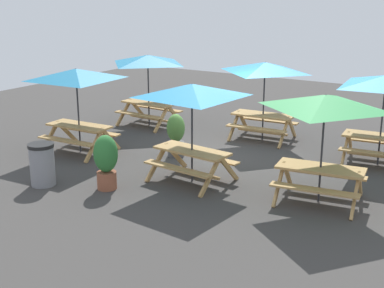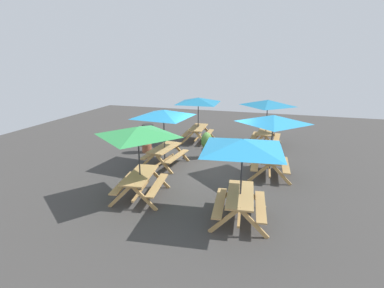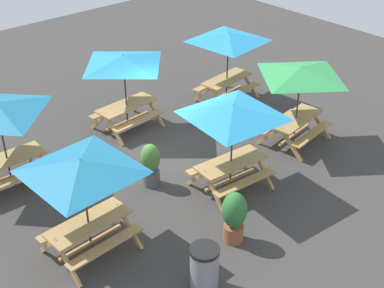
% 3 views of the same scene
% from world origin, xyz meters
% --- Properties ---
extents(ground_plane, '(25.68, 25.68, 0.00)m').
position_xyz_m(ground_plane, '(0.00, 0.00, 0.00)').
color(ground_plane, '#3D3A38').
rests_on(ground_plane, ground).
extents(picnic_table_0, '(2.81, 2.81, 2.34)m').
position_xyz_m(picnic_table_0, '(-0.32, 2.08, 1.99)').
color(picnic_table_0, tan).
rests_on(picnic_table_0, ground).
extents(picnic_table_1, '(2.26, 2.26, 2.34)m').
position_xyz_m(picnic_table_1, '(-3.26, 1.71, 1.99)').
color(picnic_table_1, tan).
rests_on(picnic_table_1, ground).
extents(picnic_table_2, '(2.06, 2.06, 2.34)m').
position_xyz_m(picnic_table_2, '(3.71, -1.67, 1.99)').
color(picnic_table_2, tan).
rests_on(picnic_table_2, ground).
extents(picnic_table_3, '(2.12, 2.12, 2.34)m').
position_xyz_m(picnic_table_3, '(-0.18, -2.09, 1.99)').
color(picnic_table_3, tan).
rests_on(picnic_table_3, ground).
extents(picnic_table_4, '(2.82, 2.82, 2.34)m').
position_xyz_m(picnic_table_4, '(3.53, 1.76, 1.99)').
color(picnic_table_4, tan).
rests_on(picnic_table_4, ground).
extents(picnic_table_5, '(2.81, 2.81, 2.34)m').
position_xyz_m(picnic_table_5, '(-3.70, -1.48, 1.99)').
color(picnic_table_5, tan).
rests_on(picnic_table_5, ground).
extents(trash_bin_gray, '(0.59, 0.59, 0.98)m').
position_xyz_m(trash_bin_gray, '(2.43, 4.12, 0.49)').
color(trash_bin_gray, gray).
rests_on(trash_bin_gray, ground).
extents(potted_plant_0, '(0.49, 0.49, 1.15)m').
position_xyz_m(potted_plant_0, '(1.08, 0.68, 0.60)').
color(potted_plant_0, '#59595B').
rests_on(potted_plant_0, ground).
extents(potted_plant_1, '(0.54, 0.54, 1.25)m').
position_xyz_m(potted_plant_1, '(1.03, 3.53, 0.68)').
color(potted_plant_1, '#935138').
rests_on(potted_plant_1, ground).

